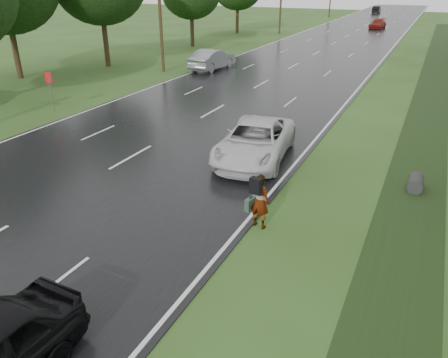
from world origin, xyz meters
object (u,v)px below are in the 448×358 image
Objects in this scene: road_sign at (50,84)px; pedestrian at (259,200)px; white_pickup at (255,141)px; silver_sedan at (212,59)px.

road_sign is 1.27× the size of pedestrian.
pedestrian is 5.64m from white_pickup.
pedestrian is 0.35× the size of silver_sedan.
white_pickup is (13.48, -1.83, -0.79)m from road_sign.
white_pickup is at bearing -56.53° from pedestrian.
road_sign is at bearing -13.54° from pedestrian.
white_pickup is at bearing 126.22° from silver_sedan.
pedestrian is (15.68, -7.03, -0.71)m from road_sign.
pedestrian is at bearing -74.58° from white_pickup.
road_sign is 15.68m from silver_sedan.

